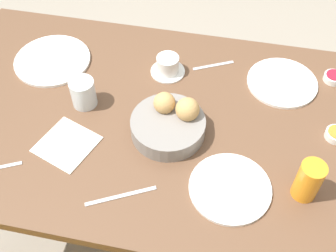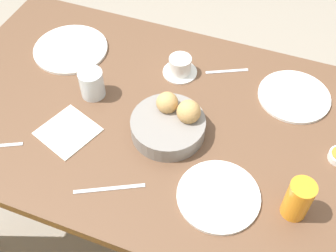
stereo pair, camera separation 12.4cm
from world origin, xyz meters
TOP-DOWN VIEW (x-y plane):
  - ground_plane at (0.00, 0.00)m, footprint 10.00×10.00m
  - dining_table at (0.00, 0.00)m, footprint 1.47×0.86m
  - bread_basket at (-0.04, 0.04)m, footprint 0.22×0.22m
  - plate_near_left at (-0.37, -0.23)m, footprint 0.23×0.23m
  - plate_near_right at (0.42, -0.18)m, footprint 0.26×0.26m
  - plate_far_center at (-0.24, 0.21)m, footprint 0.23×0.23m
  - juice_glass at (-0.44, 0.18)m, footprint 0.07×0.07m
  - water_tumbler at (0.25, -0.02)m, footprint 0.08×0.08m
  - coffee_cup at (0.02, -0.21)m, footprint 0.12×0.12m
  - jam_bowl_berry at (-0.53, -0.28)m, footprint 0.06×0.06m
  - jam_bowl_honey at (-0.53, -0.04)m, footprint 0.06×0.06m
  - fork_silver at (0.04, 0.29)m, footprint 0.18×0.10m
  - spoon_coffee at (-0.13, -0.27)m, footprint 0.14×0.08m
  - napkin at (0.25, 0.15)m, footprint 0.20×0.20m

SIDE VIEW (x-z plane):
  - ground_plane at x=0.00m, z-range 0.00..0.00m
  - dining_table at x=0.00m, z-range 0.26..0.97m
  - fork_silver at x=0.04m, z-range 0.70..0.71m
  - spoon_coffee at x=-0.13m, z-range 0.70..0.71m
  - napkin at x=0.25m, z-range 0.70..0.71m
  - plate_near_left at x=-0.37m, z-range 0.70..0.71m
  - plate_near_right at x=0.42m, z-range 0.70..0.71m
  - plate_far_center at x=-0.24m, z-range 0.70..0.71m
  - jam_bowl_berry at x=-0.53m, z-range 0.70..0.73m
  - jam_bowl_honey at x=-0.53m, z-range 0.70..0.73m
  - coffee_cup at x=0.02m, z-range 0.70..0.76m
  - bread_basket at x=-0.04m, z-range 0.68..0.80m
  - water_tumbler at x=0.25m, z-range 0.70..0.80m
  - juice_glass at x=-0.44m, z-range 0.70..0.83m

